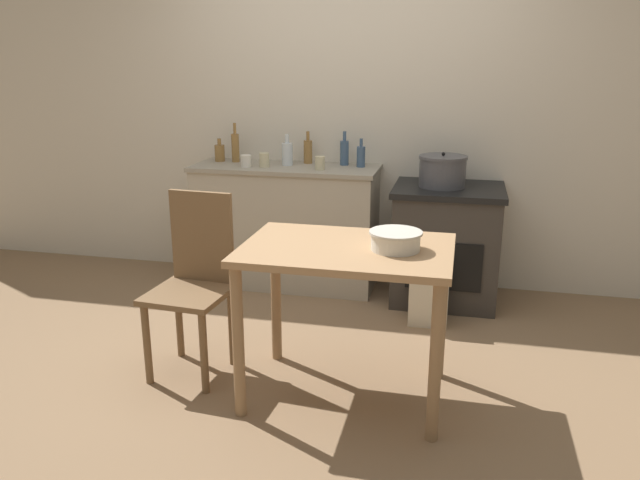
% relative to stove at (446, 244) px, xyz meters
% --- Properties ---
extents(ground_plane, '(14.00, 14.00, 0.00)m').
position_rel_stove_xyz_m(ground_plane, '(-0.74, -1.25, -0.41)').
color(ground_plane, '#896B4C').
extents(wall_back, '(8.00, 0.07, 2.55)m').
position_rel_stove_xyz_m(wall_back, '(-0.74, 0.34, 0.87)').
color(wall_back, beige).
rests_on(wall_back, ground_plane).
extents(counter_cabinet, '(1.35, 0.52, 0.90)m').
position_rel_stove_xyz_m(counter_cabinet, '(-1.17, 0.06, 0.04)').
color(counter_cabinet, '#B2A893').
rests_on(counter_cabinet, ground_plane).
extents(stove, '(0.74, 0.65, 0.81)m').
position_rel_stove_xyz_m(stove, '(0.00, 0.00, 0.00)').
color(stove, '#38332D').
rests_on(stove, ground_plane).
extents(work_table, '(1.01, 0.70, 0.79)m').
position_rel_stove_xyz_m(work_table, '(-0.43, -1.45, 0.26)').
color(work_table, '#A87F56').
rests_on(work_table, ground_plane).
extents(chair, '(0.43, 0.43, 0.98)m').
position_rel_stove_xyz_m(chair, '(-1.28, -1.35, 0.11)').
color(chair, brown).
rests_on(chair, ground_plane).
extents(flour_sack, '(0.24, 0.17, 0.40)m').
position_rel_stove_xyz_m(flour_sack, '(-0.08, -0.46, -0.21)').
color(flour_sack, beige).
rests_on(flour_sack, ground_plane).
extents(stock_pot, '(0.32, 0.32, 0.23)m').
position_rel_stove_xyz_m(stock_pot, '(-0.05, -0.00, 0.51)').
color(stock_pot, '#4C4C51').
rests_on(stock_pot, stove).
extents(mixing_bowl_large, '(0.25, 0.25, 0.09)m').
position_rel_stove_xyz_m(mixing_bowl_large, '(-0.20, -1.45, 0.43)').
color(mixing_bowl_large, silver).
rests_on(mixing_bowl_large, work_table).
extents(bottle_far_left, '(0.07, 0.07, 0.17)m').
position_rel_stove_xyz_m(bottle_far_left, '(-1.71, 0.14, 0.56)').
color(bottle_far_left, olive).
rests_on(bottle_far_left, counter_cabinet).
extents(bottle_left, '(0.06, 0.06, 0.24)m').
position_rel_stove_xyz_m(bottle_left, '(-1.04, 0.20, 0.58)').
color(bottle_left, olive).
rests_on(bottle_left, counter_cabinet).
extents(bottle_mid_left, '(0.06, 0.06, 0.29)m').
position_rel_stove_xyz_m(bottle_mid_left, '(-1.59, 0.14, 0.61)').
color(bottle_mid_left, olive).
rests_on(bottle_mid_left, counter_cabinet).
extents(bottle_center_left, '(0.06, 0.06, 0.20)m').
position_rel_stove_xyz_m(bottle_center_left, '(-0.63, 0.13, 0.57)').
color(bottle_center_left, '#3D5675').
rests_on(bottle_center_left, counter_cabinet).
extents(bottle_center, '(0.08, 0.08, 0.22)m').
position_rel_stove_xyz_m(bottle_center, '(-1.17, 0.09, 0.58)').
color(bottle_center, silver).
rests_on(bottle_center, counter_cabinet).
extents(bottle_center_right, '(0.06, 0.06, 0.25)m').
position_rel_stove_xyz_m(bottle_center_right, '(-0.76, 0.18, 0.59)').
color(bottle_center_right, '#3D5675').
rests_on(bottle_center_right, counter_cabinet).
extents(cup_mid_right, '(0.07, 0.07, 0.10)m').
position_rel_stove_xyz_m(cup_mid_right, '(-1.31, -0.03, 0.54)').
color(cup_mid_right, beige).
rests_on(cup_mid_right, counter_cabinet).
extents(cup_right, '(0.08, 0.08, 0.09)m').
position_rel_stove_xyz_m(cup_right, '(-1.44, -0.05, 0.54)').
color(cup_right, silver).
rests_on(cup_right, counter_cabinet).
extents(cup_far_right, '(0.07, 0.07, 0.09)m').
position_rel_stove_xyz_m(cup_far_right, '(-0.89, -0.05, 0.54)').
color(cup_far_right, beige).
rests_on(cup_far_right, counter_cabinet).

